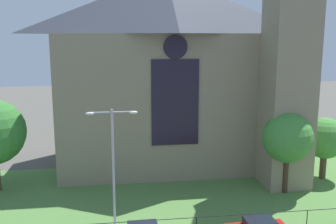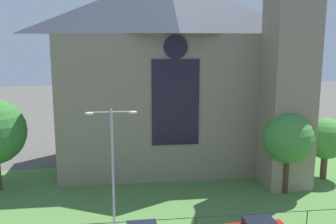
{
  "view_description": "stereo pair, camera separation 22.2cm",
  "coord_description": "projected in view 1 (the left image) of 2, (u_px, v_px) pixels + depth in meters",
  "views": [
    {
      "loc": [
        -3.46,
        -22.94,
        13.77
      ],
      "look_at": [
        0.86,
        8.0,
        7.71
      ],
      "focal_mm": 42.07,
      "sensor_mm": 36.0,
      "label": 1
    },
    {
      "loc": [
        -3.24,
        -22.97,
        13.77
      ],
      "look_at": [
        0.86,
        8.0,
        7.71
      ],
      "focal_mm": 42.07,
      "sensor_mm": 36.0,
      "label": 2
    }
  ],
  "objects": [
    {
      "name": "iron_railing",
      "position": [
        197.0,
        219.0,
        27.93
      ],
      "size": [
        33.55,
        0.07,
        1.13
      ],
      "color": "black",
      "rests_on": "ground"
    },
    {
      "name": "church_building",
      "position": [
        174.0,
        70.0,
        41.2
      ],
      "size": [
        23.2,
        16.2,
        26.0
      ],
      "color": "gray",
      "rests_on": "ground"
    },
    {
      "name": "streetlamp_near",
      "position": [
        113.0,
        159.0,
        26.15
      ],
      "size": [
        3.37,
        0.26,
        9.1
      ],
      "color": "#B2B2B7",
      "rests_on": "ground"
    },
    {
      "name": "grass_verge",
      "position": [
        158.0,
        202.0,
        33.17
      ],
      "size": [
        120.0,
        20.0,
        0.01
      ],
      "primitive_type": "cube",
      "color": "#517F3D",
      "rests_on": "ground"
    },
    {
      "name": "tree_right_far",
      "position": [
        325.0,
        139.0,
        37.98
      ],
      "size": [
        3.98,
        3.98,
        6.05
      ],
      "color": "brown",
      "rests_on": "ground"
    },
    {
      "name": "ground",
      "position": [
        155.0,
        193.0,
        35.12
      ],
      "size": [
        160.0,
        160.0,
        0.0
      ],
      "primitive_type": "plane",
      "color": "#56544C"
    },
    {
      "name": "tree_right_near",
      "position": [
        287.0,
        138.0,
        34.27
      ],
      "size": [
        4.4,
        4.4,
        7.26
      ],
      "color": "#423021",
      "rests_on": "ground"
    }
  ]
}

